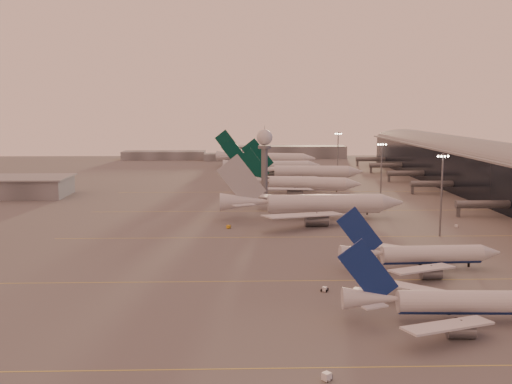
{
  "coord_description": "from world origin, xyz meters",
  "views": [
    {
      "loc": [
        -5.58,
        -119.63,
        38.91
      ],
      "look_at": [
        0.22,
        74.85,
        10.83
      ],
      "focal_mm": 42.0,
      "sensor_mm": 36.0,
      "label": 1
    }
  ],
  "objects": [
    {
      "name": "ground",
      "position": [
        0.0,
        0.0,
        0.0
      ],
      "size": [
        700.0,
        700.0,
        0.0
      ],
      "primitive_type": "plane",
      "color": "#5F5C5C",
      "rests_on": "ground"
    },
    {
      "name": "taxiway_markings",
      "position": [
        30.0,
        56.0,
        0.01
      ],
      "size": [
        180.0,
        185.25,
        0.02
      ],
      "color": "gold",
      "rests_on": "ground"
    },
    {
      "name": "radar_tower",
      "position": [
        5.0,
        120.0,
        20.95
      ],
      "size": [
        6.4,
        6.4,
        31.1
      ],
      "color": "slate",
      "rests_on": "ground"
    },
    {
      "name": "mast_b",
      "position": [
        55.0,
        55.0,
        13.74
      ],
      "size": [
        3.6,
        0.56,
        25.0
      ],
      "color": "slate",
      "rests_on": "ground"
    },
    {
      "name": "mast_c",
      "position": [
        50.0,
        110.0,
        13.74
      ],
      "size": [
        3.6,
        0.56,
        25.0
      ],
      "color": "slate",
      "rests_on": "ground"
    },
    {
      "name": "mast_d",
      "position": [
        48.0,
        200.0,
        13.74
      ],
      "size": [
        3.6,
        0.56,
        25.0
      ],
      "color": "slate",
      "rests_on": "ground"
    },
    {
      "name": "distant_horizon",
      "position": [
        2.62,
        325.14,
        3.89
      ],
      "size": [
        165.0,
        37.5,
        9.0
      ],
      "color": "slate",
      "rests_on": "ground"
    },
    {
      "name": "narrowbody_near",
      "position": [
        32.36,
        -16.7,
        3.14
      ],
      "size": [
        39.7,
        31.66,
        15.5
      ],
      "color": "silver",
      "rests_on": "ground"
    },
    {
      "name": "narrowbody_mid",
      "position": [
        37.73,
        17.83,
        3.17
      ],
      "size": [
        40.12,
        31.99,
        15.67
      ],
      "color": "silver",
      "rests_on": "ground"
    },
    {
      "name": "widebody_white",
      "position": [
        20.14,
        83.52,
        3.95
      ],
      "size": [
        64.74,
        51.82,
        22.76
      ],
      "color": "silver",
      "rests_on": "ground"
    },
    {
      "name": "greentail_a",
      "position": [
        21.72,
        144.17,
        3.58
      ],
      "size": [
        54.94,
        43.89,
        20.25
      ],
      "color": "silver",
      "rests_on": "ground"
    },
    {
      "name": "greentail_b",
      "position": [
        27.84,
        184.71,
        3.99
      ],
      "size": [
        62.2,
        50.09,
        22.58
      ],
      "color": "silver",
      "rests_on": "ground"
    },
    {
      "name": "greentail_c",
      "position": [
        13.74,
        220.25,
        3.64
      ],
      "size": [
        56.76,
        45.88,
        20.63
      ],
      "color": "silver",
      "rests_on": "ground"
    },
    {
      "name": "greentail_d",
      "position": [
        12.06,
        262.97,
        4.21
      ],
      "size": [
        64.65,
        51.65,
        23.82
      ],
      "color": "silver",
      "rests_on": "ground"
    },
    {
      "name": "gsv_truck_a",
      "position": [
        7.29,
        -38.96,
        1.24
      ],
      "size": [
        6.05,
        5.42,
        2.43
      ],
      "color": "white",
      "rests_on": "ground"
    },
    {
      "name": "gsv_tug_mid",
      "position": [
        12.57,
        2.03,
        0.46
      ],
      "size": [
        3.64,
        2.97,
        0.9
      ],
      "color": "white",
      "rests_on": "ground"
    },
    {
      "name": "gsv_truck_b",
      "position": [
        49.39,
        34.47,
        1.26
      ],
      "size": [
        6.48,
        3.7,
        2.47
      ],
      "color": "#545759",
      "rests_on": "ground"
    },
    {
      "name": "gsv_truck_c",
      "position": [
        -8.49,
        68.54,
        1.13
      ],
      "size": [
        5.18,
        5.31,
        2.21
      ],
      "color": "gold",
      "rests_on": "ground"
    },
    {
      "name": "gsv_catering_b",
      "position": [
        64.88,
        67.65,
        1.78
      ],
      "size": [
        4.63,
        2.73,
        3.55
      ],
      "color": "white",
      "rests_on": "ground"
    },
    {
      "name": "gsv_tug_far",
      "position": [
        15.45,
        95.17,
        0.56
      ],
      "size": [
        3.44,
        4.38,
        1.09
      ],
      "color": "white",
      "rests_on": "ground"
    },
    {
      "name": "gsv_tug_hangar",
      "position": [
        35.15,
        159.3,
        0.45
      ],
      "size": [
        3.45,
        2.61,
        0.88
      ],
      "color": "white",
      "rests_on": "ground"
    }
  ]
}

